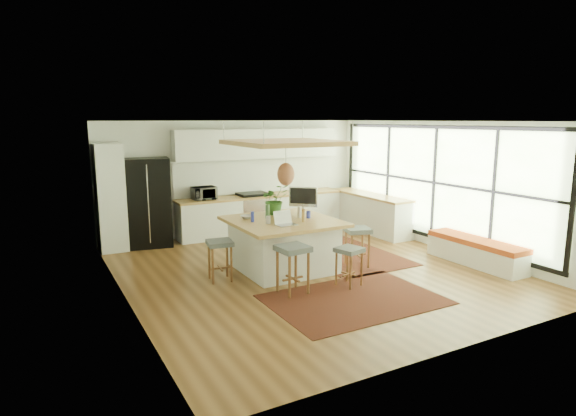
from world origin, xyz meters
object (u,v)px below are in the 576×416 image
stool_near_left (293,272)px  stool_right_back (328,236)px  island_plant (275,203)px  island (283,245)px  monitor (303,200)px  stool_right_front (357,248)px  microwave (204,192)px  laptop (286,219)px  fridge (148,204)px  stool_left_side (220,260)px  stool_near_right (349,265)px

stool_near_left → stool_right_back: 2.45m
stool_right_back → island_plant: bearing=177.9°
island → monitor: monitor is taller
stool_right_front → island_plant: size_ratio=1.28×
microwave → laptop: bearing=-86.0°
fridge → stool_right_back: bearing=-27.7°
island → stool_near_left: (-0.46, -1.19, -0.11)m
stool_left_side → laptop: 1.34m
stool_near_left → stool_left_side: (-0.79, 1.14, 0.00)m
island_plant → stool_right_front: bearing=-41.9°
stool_near_right → island_plant: (-0.42, 1.89, 0.80)m
stool_near_left → stool_right_back: bearing=43.6°
stool_right_back → laptop: laptop is taller
island_plant → microwave: bearing=105.0°
stool_right_back → fridge: bearing=142.3°
island → stool_left_side: island is taller
stool_near_right → laptop: 1.33m
stool_left_side → microwave: (0.74, 2.91, 0.75)m
fridge → microwave: 1.28m
stool_right_front → monitor: size_ratio=1.31×
monitor → microwave: monitor is taller
stool_near_right → island: bearing=111.5°
laptop → monitor: (0.80, 0.79, 0.14)m
stool_right_front → monitor: 1.38m
fridge → stool_near_right: fridge is taller
stool_left_side → monitor: size_ratio=1.24×
stool_near_left → stool_right_back: stool_near_left is taller
stool_near_left → laptop: (0.29, 0.75, 0.70)m
island → laptop: laptop is taller
monitor → microwave: size_ratio=1.07×
stool_near_right → stool_right_front: size_ratio=0.88×
stool_right_back → stool_near_left: bearing=-136.4°
stool_left_side → island_plant: island_plant is taller
stool_right_back → stool_near_right: bearing=-113.3°
stool_right_front → laptop: bearing=176.6°
stool_near_right → laptop: size_ratio=1.77×
stool_right_front → stool_right_back: (0.02, 1.02, 0.00)m
laptop → microwave: 3.32m
monitor → stool_near_right: bearing=-49.9°
fridge → island_plant: fridge is taller
stool_right_back → stool_right_front: bearing=-90.9°
stool_left_side → microwave: size_ratio=1.33×
fridge → island_plant: bearing=-41.2°
stool_left_side → microwave: bearing=75.8°
stool_right_back → island_plant: 1.45m
stool_right_back → microwave: size_ratio=1.28×
stool_near_left → monitor: (1.09, 1.55, 0.83)m
stool_right_back → microwave: bearing=127.8°
fridge → microwave: fridge is taller
fridge → monitor: bearing=-36.4°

